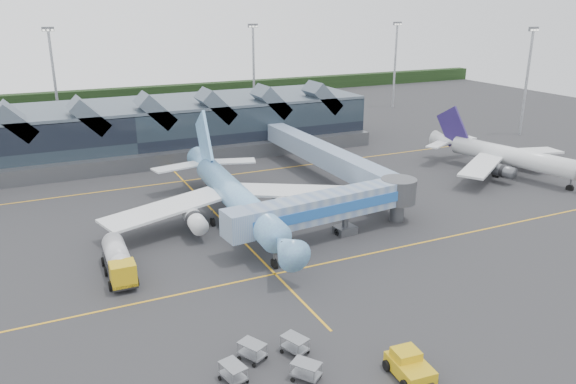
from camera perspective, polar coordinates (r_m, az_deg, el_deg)
name	(u,v)px	position (r m, az deg, el deg)	size (l,w,h in m)	color
ground	(247,246)	(66.09, -4.16, -5.46)	(260.00, 260.00, 0.00)	#2B2B2E
taxi_stripes	(220,218)	(74.82, -6.94, -2.61)	(120.00, 60.00, 0.01)	gold
tree_line_far	(106,96)	(169.69, -17.96, 9.25)	(260.00, 4.00, 4.00)	black
terminal	(127,130)	(107.39, -16.05, 6.03)	(90.00, 22.25, 12.52)	black
light_masts	(231,72)	(127.40, -5.77, 12.00)	(132.40, 42.56, 22.45)	#989BA0
main_airliner	(234,195)	(72.02, -5.55, -0.29)	(33.96, 39.08, 12.55)	#678FD2
regional_jet	(506,155)	(99.15, 21.26, 3.50)	(26.47, 29.43, 10.19)	white
jet_bridge	(338,205)	(67.63, 5.10, -1.31)	(26.67, 6.40, 5.80)	#657FA9
fuel_truck	(118,258)	(61.11, -16.91, -6.47)	(3.03, 9.79, 3.27)	black
pushback_tug	(410,366)	(45.31, 12.26, -16.92)	(3.05, 4.53, 1.93)	gold
baggage_carts	(272,359)	(45.23, -1.66, -16.57)	(7.65, 6.62, 1.48)	gray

